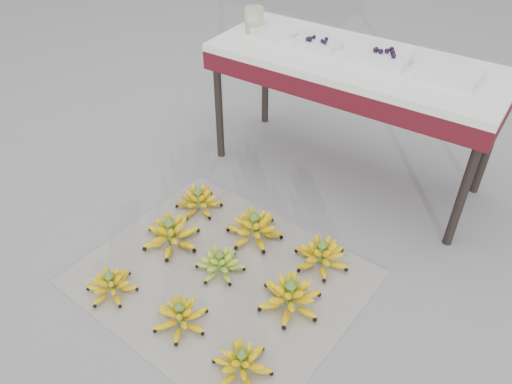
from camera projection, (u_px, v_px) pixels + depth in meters
The scene contains 17 objects.
ground at pixel (223, 265), 2.45m from camera, with size 60.00×60.00×0.00m, color gray.
newspaper_mat at pixel (221, 277), 2.39m from camera, with size 1.25×1.05×0.01m, color white.
bunch_front_left at pixel (111, 285), 2.29m from camera, with size 0.25×0.25×0.14m.
bunch_front_center at pixel (180, 316), 2.15m from camera, with size 0.25×0.25×0.15m.
bunch_front_right at pixel (242, 363), 1.97m from camera, with size 0.26×0.26×0.15m.
bunch_mid_left at pixel (171, 234), 2.53m from camera, with size 0.30×0.30×0.18m.
bunch_mid_center at pixel (220, 263), 2.39m from camera, with size 0.24×0.24×0.14m.
bunch_mid_right at pixel (290, 296), 2.22m from camera, with size 0.36×0.36×0.18m.
bunch_back_left at pixel (199, 201), 2.75m from camera, with size 0.30×0.30×0.15m.
bunch_back_center at pixel (254, 228), 2.57m from camera, with size 0.31×0.31×0.18m.
bunch_back_right at pixel (321, 255), 2.42m from camera, with size 0.28×0.28×0.16m.
vendor_table at pixel (355, 72), 2.65m from camera, with size 1.55×0.62×0.75m.
tray_far_left at pixel (270, 29), 2.84m from camera, with size 0.30×0.25×0.04m.
tray_left at pixel (318, 44), 2.68m from camera, with size 0.23×0.17×0.06m.
tray_right at pixel (382, 58), 2.53m from camera, with size 0.27×0.20×0.07m.
tray_far_right at pixel (451, 74), 2.38m from camera, with size 0.28×0.21×0.04m.
glass_jar at pixel (254, 19), 2.83m from camera, with size 0.11×0.11×0.14m, color #E0F0BF.
Camera 1 is at (1.07, -1.32, 1.81)m, focal length 35.00 mm.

